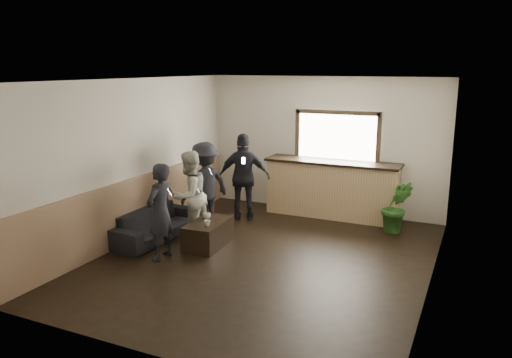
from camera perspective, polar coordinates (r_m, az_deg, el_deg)
The scene contains 12 objects.
ground at distance 8.07m, azimuth 0.99°, elevation -9.05°, with size 5.00×6.00×0.01m, color black.
room_shell at distance 7.96m, azimuth -3.83°, elevation 1.67°, with size 5.01×6.01×2.80m.
bar_counter at distance 10.21m, azimuth 8.67°, elevation -0.71°, with size 2.70×0.68×2.13m.
sofa at distance 9.05m, azimuth -11.45°, elevation -5.03°, with size 1.84×0.72×0.54m, color black.
coffee_table at distance 8.56m, azimuth -5.49°, elevation -6.25°, with size 0.54×0.97×0.43m, color black.
cup_a at distance 8.65m, azimuth -5.63°, elevation -4.21°, with size 0.13×0.13×0.10m, color silver.
cup_b at distance 8.27m, azimuth -5.58°, elevation -5.03°, with size 0.10×0.10×0.09m, color silver.
potted_plant at distance 9.45m, azimuth 15.77°, elevation -3.08°, with size 0.54×0.44×0.99m, color #2D6623.
person_a at distance 7.97m, azimuth -10.91°, elevation -3.69°, with size 0.45×0.57×1.54m.
person_b at distance 8.81m, azimuth -7.62°, elevation -1.88°, with size 0.70×0.84×1.57m.
person_c at distance 9.46m, azimuth -5.86°, elevation -0.65°, with size 0.94×1.19×1.62m.
person_d at distance 9.82m, azimuth -1.37°, elevation 0.21°, with size 1.09×0.78×1.72m.
Camera 1 is at (3.01, -6.85, 3.01)m, focal length 35.00 mm.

